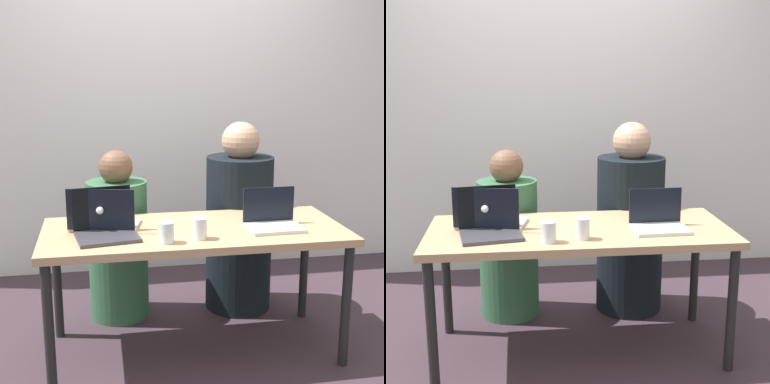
% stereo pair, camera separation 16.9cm
% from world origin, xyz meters
% --- Properties ---
extents(ground_plane, '(12.00, 12.00, 0.00)m').
position_xyz_m(ground_plane, '(0.00, 0.00, 0.00)').
color(ground_plane, '#3A2B34').
extents(back_wall, '(4.50, 0.10, 2.64)m').
position_xyz_m(back_wall, '(0.00, 1.36, 1.32)').
color(back_wall, silver).
rests_on(back_wall, ground).
extents(desk, '(1.59, 0.68, 0.70)m').
position_xyz_m(desk, '(0.00, 0.00, 0.64)').
color(desk, tan).
rests_on(desk, ground).
extents(person_on_left, '(0.42, 0.42, 1.05)m').
position_xyz_m(person_on_left, '(-0.38, 0.52, 0.47)').
color(person_on_left, '#336341').
rests_on(person_on_left, ground).
extents(person_on_right, '(0.48, 0.48, 1.21)m').
position_xyz_m(person_on_right, '(0.38, 0.52, 0.54)').
color(person_on_right, black).
rests_on(person_on_right, ground).
extents(laptop_back_left, '(0.39, 0.31, 0.23)m').
position_xyz_m(laptop_back_left, '(-0.47, 0.07, 0.75)').
color(laptop_back_left, silver).
rests_on(laptop_back_left, desk).
extents(laptop_front_left, '(0.33, 0.30, 0.24)m').
position_xyz_m(laptop_front_left, '(-0.46, -0.06, 0.76)').
color(laptop_front_left, '#39373F').
rests_on(laptop_front_left, desk).
extents(laptop_front_right, '(0.29, 0.24, 0.20)m').
position_xyz_m(laptop_front_right, '(0.41, -0.06, 0.75)').
color(laptop_front_right, silver).
rests_on(laptop_front_right, desk).
extents(water_glass_center, '(0.07, 0.07, 0.11)m').
position_xyz_m(water_glass_center, '(-0.01, -0.19, 0.75)').
color(water_glass_center, white).
rests_on(water_glass_center, desk).
extents(water_glass_left, '(0.07, 0.07, 0.10)m').
position_xyz_m(water_glass_left, '(-0.17, -0.22, 0.75)').
color(water_glass_left, silver).
rests_on(water_glass_left, desk).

